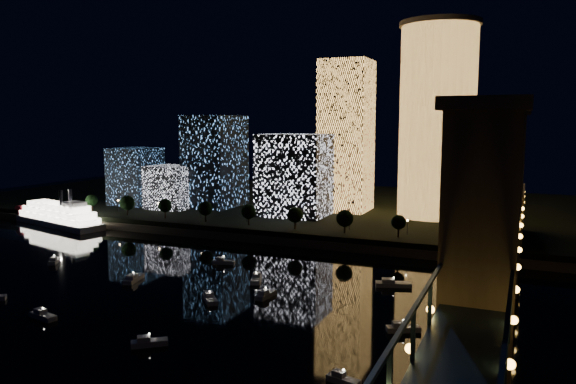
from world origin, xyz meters
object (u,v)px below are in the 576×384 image
tower_rectangular (346,136)px  riverboat (56,215)px  tower_cylindrical (437,120)px  truss_bridge (487,277)px

tower_rectangular → riverboat: (-116.46, -61.31, -35.00)m
tower_cylindrical → riverboat: (-157.14, -61.17, -42.20)m
tower_cylindrical → tower_rectangular: 41.32m
tower_cylindrical → truss_bridge: bearing=-77.5°
truss_bridge → tower_cylindrical: bearing=102.5°
tower_rectangular → truss_bridge: size_ratio=0.26×
riverboat → truss_bridge: bearing=-21.7°
riverboat → tower_cylindrical: bearing=21.3°
truss_bridge → tower_rectangular: bearing=117.5°
truss_bridge → riverboat: bearing=158.3°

